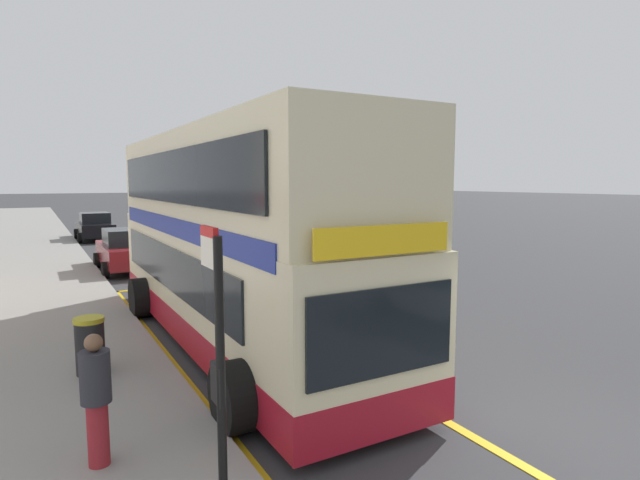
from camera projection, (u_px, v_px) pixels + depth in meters
The scene contains 10 objects.
ground_plane at pixel (138, 233), 33.82m from camera, with size 260.00×260.00×0.00m, color #333335.
pavement_near at pixel (16, 238), 30.37m from camera, with size 6.00×76.00×0.14m, color gray.
double_decker_bus at pixel (231, 246), 10.67m from camera, with size 3.16×10.73×4.40m.
bus_bay_markings at pixel (236, 346), 10.56m from camera, with size 2.99×13.69×0.01m.
bus_stop_sign at pixel (218, 350), 4.89m from camera, with size 0.09×0.51×2.83m.
parked_car_maroon_across at pixel (127, 250), 19.37m from camera, with size 2.09×4.20×1.62m.
parked_car_black_behind at pixel (95, 226), 29.56m from camera, with size 2.09×4.20×1.62m.
parked_car_silver_ahead at pixel (256, 239), 23.18m from camera, with size 2.09×4.20×1.62m.
pedestrian_waiting_near_sign at pixel (96, 395), 5.79m from camera, with size 0.34×0.34×1.56m.
litter_bin at pixel (90, 345), 8.63m from camera, with size 0.50×0.50×0.98m.
Camera 1 is at (-6.06, -3.27, 3.41)m, focal length 28.46 mm.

